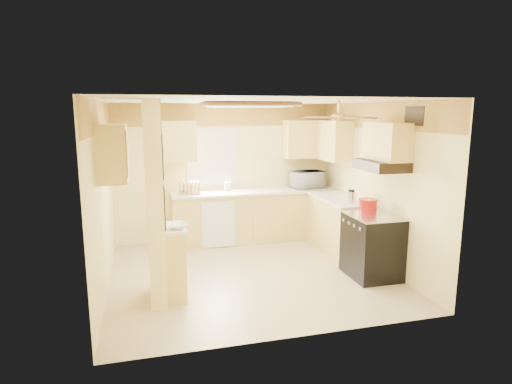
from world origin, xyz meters
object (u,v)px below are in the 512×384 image
object	(u,v)px
stove	(372,246)
kettle	(351,197)
microwave	(308,180)
dutch_oven	(368,205)
bowl	(178,226)

from	to	relation	value
stove	kettle	bearing A→B (deg)	88.87
kettle	microwave	bearing A→B (deg)	96.48
dutch_oven	kettle	xyz separation A→B (m)	(-0.02, 0.49, 0.03)
dutch_oven	kettle	distance (m)	0.49
stove	dutch_oven	distance (m)	0.59
bowl	kettle	distance (m)	2.89
bowl	dutch_oven	bearing A→B (deg)	6.86
stove	microwave	world-z (taller)	microwave
kettle	stove	bearing A→B (deg)	-91.13
stove	microwave	distance (m)	2.26
microwave	kettle	distance (m)	1.46
stove	kettle	world-z (taller)	kettle
dutch_oven	kettle	bearing A→B (deg)	92.24
microwave	kettle	bearing A→B (deg)	87.46
bowl	dutch_oven	size ratio (longest dim) A/B	0.83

